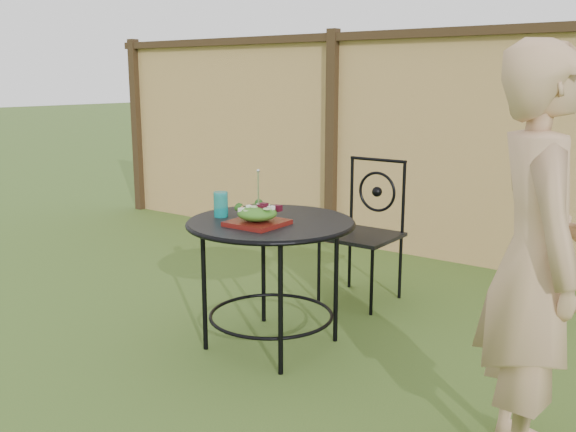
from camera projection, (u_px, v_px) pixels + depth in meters
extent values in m
plane|color=#284917|center=(320.00, 357.00, 3.48)|extent=(60.00, 60.00, 0.00)
cube|color=#ECBF74|center=(475.00, 154.00, 5.03)|extent=(8.00, 0.05, 1.80)
cube|color=black|center=(481.00, 30.00, 4.79)|extent=(8.00, 0.07, 0.07)
cube|color=black|center=(137.00, 126.00, 7.23)|extent=(0.09, 0.09, 1.90)
cube|color=black|center=(332.00, 139.00, 5.73)|extent=(0.09, 0.09, 1.90)
cylinder|color=black|center=(271.00, 222.00, 3.49)|extent=(0.90, 0.90, 0.02)
torus|color=black|center=(271.00, 223.00, 3.49)|extent=(0.92, 0.92, 0.02)
torus|color=black|center=(271.00, 315.00, 3.60)|extent=(0.70, 0.70, 0.02)
cylinder|color=black|center=(336.00, 282.00, 3.62)|extent=(0.03, 0.03, 0.71)
cylinder|color=black|center=(263.00, 267.00, 3.92)|extent=(0.03, 0.03, 0.71)
cylinder|color=black|center=(204.00, 289.00, 3.51)|extent=(0.03, 0.03, 0.71)
cylinder|color=black|center=(281.00, 309.00, 3.21)|extent=(0.03, 0.03, 0.71)
cube|color=black|center=(361.00, 236.00, 4.28)|extent=(0.46, 0.46, 0.03)
cylinder|color=black|center=(378.00, 160.00, 4.34)|extent=(0.42, 0.02, 0.02)
torus|color=black|center=(377.00, 192.00, 4.39)|extent=(0.28, 0.02, 0.28)
cylinder|color=black|center=(319.00, 271.00, 4.28)|extent=(0.02, 0.02, 0.44)
cylinder|color=black|center=(372.00, 282.00, 4.05)|extent=(0.02, 0.02, 0.44)
cylinder|color=black|center=(350.00, 258.00, 4.60)|extent=(0.02, 0.02, 0.44)
cylinder|color=black|center=(400.00, 267.00, 4.37)|extent=(0.02, 0.02, 0.44)
cylinder|color=black|center=(352.00, 192.00, 4.51)|extent=(0.02, 0.02, 0.50)
cylinder|color=black|center=(404.00, 198.00, 4.28)|extent=(0.02, 0.02, 0.50)
imported|color=tan|center=(535.00, 262.00, 2.40)|extent=(0.63, 0.71, 1.62)
cube|color=#3D1208|center=(257.00, 223.00, 3.37)|extent=(0.27, 0.27, 0.02)
ellipsoid|color=#235614|center=(257.00, 213.00, 3.36)|extent=(0.21, 0.21, 0.08)
cylinder|color=silver|center=(258.00, 189.00, 3.33)|extent=(0.01, 0.01, 0.18)
cylinder|color=#0B8687|center=(221.00, 204.00, 3.57)|extent=(0.08, 0.08, 0.14)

